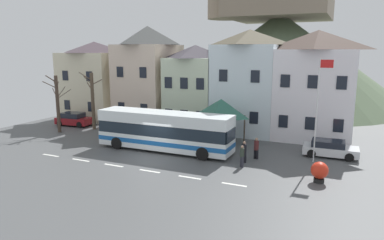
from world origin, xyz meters
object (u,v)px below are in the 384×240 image
at_px(townhouse_00, 96,80).
at_px(bare_tree_00, 93,100).
at_px(pedestrian_01, 256,148).
at_px(flagpole, 318,104).
at_px(harbour_buoy, 320,171).
at_px(public_bench, 211,133).
at_px(parked_car_01, 330,148).
at_px(townhouse_04, 315,86).
at_px(pedestrian_02, 242,156).
at_px(townhouse_01, 148,75).
at_px(townhouse_02, 195,87).
at_px(pedestrian_03, 219,141).
at_px(bare_tree_01, 57,103).
at_px(hilltop_castle, 278,53).
at_px(transit_bus, 164,131).
at_px(townhouse_03, 248,82).
at_px(parked_car_00, 74,119).
at_px(bus_shelter, 221,108).
at_px(parked_car_02, 136,127).
at_px(pedestrian_00, 244,151).

xyz_separation_m(townhouse_00, bare_tree_00, (4.12, -5.65, -1.51)).
height_order(pedestrian_01, flagpole, flagpole).
bearing_deg(harbour_buoy, public_bench, 142.30).
bearing_deg(parked_car_01, bare_tree_00, 177.53).
distance_m(townhouse_04, pedestrian_02, 12.06).
distance_m(townhouse_01, townhouse_02, 6.19).
bearing_deg(flagpole, parked_car_01, 64.34).
distance_m(pedestrian_03, bare_tree_00, 15.09).
height_order(townhouse_02, bare_tree_00, townhouse_02).
bearing_deg(bare_tree_01, hilltop_castle, 62.63).
relative_size(transit_bus, pedestrian_01, 6.99).
bearing_deg(parked_car_01, townhouse_02, 156.51).
xyz_separation_m(pedestrian_01, pedestrian_03, (-3.28, 0.87, 0.01)).
relative_size(townhouse_03, parked_car_00, 2.53).
distance_m(bus_shelter, parked_car_00, 17.57).
bearing_deg(townhouse_04, public_bench, -157.03).
bearing_deg(townhouse_00, townhouse_03, 0.36).
relative_size(townhouse_00, bus_shelter, 2.29).
relative_size(townhouse_02, townhouse_03, 0.86).
relative_size(bare_tree_00, bare_tree_01, 1.04).
distance_m(harbour_buoy, bare_tree_00, 23.82).
bearing_deg(bare_tree_00, hilltop_castle, 64.27).
relative_size(parked_car_01, pedestrian_03, 2.71).
bearing_deg(public_bench, harbour_buoy, -37.70).
bearing_deg(harbour_buoy, pedestrian_01, 146.25).
bearing_deg(townhouse_04, townhouse_01, 177.94).
bearing_deg(parked_car_00, townhouse_04, 4.37).
relative_size(parked_car_02, harbour_buoy, 3.23).
bearing_deg(parked_car_00, townhouse_00, 93.32).
xyz_separation_m(townhouse_02, pedestrian_00, (8.16, -9.64, -3.46)).
distance_m(transit_bus, parked_car_00, 14.72).
distance_m(townhouse_04, pedestrian_01, 9.86).
bearing_deg(transit_bus, public_bench, 70.46).
relative_size(flagpole, harbour_buoy, 5.70).
distance_m(bus_shelter, harbour_buoy, 11.01).
xyz_separation_m(bus_shelter, parked_car_02, (-9.03, 0.38, -2.52)).
relative_size(parked_car_00, bare_tree_00, 0.67).
relative_size(townhouse_04, bus_shelter, 2.47).
height_order(townhouse_00, parked_car_01, townhouse_00).
relative_size(pedestrian_00, pedestrian_03, 1.05).
xyz_separation_m(townhouse_03, pedestrian_00, (2.61, -10.17, -4.19)).
bearing_deg(flagpole, bare_tree_01, -179.17).
distance_m(transit_bus, pedestrian_03, 4.54).
relative_size(hilltop_castle, parked_car_01, 9.26).
bearing_deg(parked_car_02, bare_tree_00, 4.84).
bearing_deg(transit_bus, parked_car_01, 16.72).
bearing_deg(pedestrian_01, hilltop_castle, 98.69).
height_order(townhouse_04, parked_car_02, townhouse_04).
relative_size(townhouse_00, bare_tree_00, 1.53).
distance_m(parked_car_00, pedestrian_00, 21.32).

